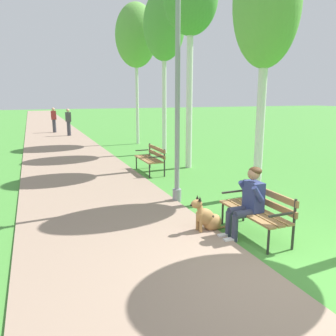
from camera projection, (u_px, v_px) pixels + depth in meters
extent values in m
plane|color=#478E38|center=(291.00, 275.00, 4.73)|extent=(120.00, 120.00, 0.00)
cube|color=gray|center=(50.00, 128.00, 25.82)|extent=(3.44, 60.00, 0.04)
cube|color=olive|center=(245.00, 213.00, 5.87)|extent=(0.14, 1.50, 0.04)
cube|color=olive|center=(253.00, 212.00, 5.94)|extent=(0.14, 1.50, 0.04)
cube|color=olive|center=(262.00, 211.00, 6.00)|extent=(0.14, 1.50, 0.04)
cube|color=olive|center=(267.00, 202.00, 6.01)|extent=(0.04, 1.50, 0.11)
cube|color=olive|center=(268.00, 193.00, 5.97)|extent=(0.04, 1.50, 0.11)
cylinder|color=#2D2B28|center=(223.00, 213.00, 6.54)|extent=(0.04, 0.04, 0.45)
cylinder|color=#2D2B28|center=(244.00, 200.00, 6.67)|extent=(0.04, 0.04, 0.85)
cube|color=#2D2B28|center=(232.00, 192.00, 6.53)|extent=(0.45, 0.04, 0.03)
cylinder|color=#2D2B28|center=(268.00, 241.00, 5.29)|extent=(0.04, 0.04, 0.45)
cylinder|color=#2D2B28|center=(294.00, 225.00, 5.42)|extent=(0.04, 0.04, 0.85)
cube|color=#2D2B28|center=(281.00, 215.00, 5.27)|extent=(0.45, 0.04, 0.03)
cube|color=olive|center=(143.00, 159.00, 10.78)|extent=(0.14, 1.50, 0.04)
cube|color=olive|center=(148.00, 159.00, 10.84)|extent=(0.14, 1.50, 0.04)
cube|color=olive|center=(154.00, 159.00, 10.91)|extent=(0.14, 1.50, 0.04)
cube|color=olive|center=(157.00, 154.00, 10.91)|extent=(0.04, 1.50, 0.11)
cube|color=olive|center=(157.00, 149.00, 10.88)|extent=(0.04, 1.50, 0.11)
cylinder|color=#2D2B28|center=(136.00, 162.00, 11.44)|extent=(0.04, 0.04, 0.45)
cylinder|color=#2D2B28|center=(150.00, 156.00, 11.58)|extent=(0.04, 0.04, 0.85)
cube|color=#2D2B28|center=(142.00, 150.00, 11.43)|extent=(0.45, 0.04, 0.03)
cylinder|color=#2D2B28|center=(150.00, 171.00, 10.19)|extent=(0.04, 0.04, 0.45)
cylinder|color=#2D2B28|center=(164.00, 163.00, 10.32)|extent=(0.04, 0.04, 0.85)
cube|color=#2D2B28|center=(156.00, 157.00, 10.18)|extent=(0.45, 0.04, 0.03)
cylinder|color=#33384C|center=(239.00, 210.00, 5.97)|extent=(0.42, 0.14, 0.14)
cylinder|color=#33384C|center=(228.00, 224.00, 5.94)|extent=(0.11, 0.11, 0.47)
cube|color=silver|center=(224.00, 236.00, 5.95)|extent=(0.24, 0.09, 0.07)
cylinder|color=#33384C|center=(246.00, 214.00, 5.79)|extent=(0.42, 0.14, 0.14)
cylinder|color=#33384C|center=(235.00, 228.00, 5.76)|extent=(0.11, 0.11, 0.47)
cube|color=silver|center=(230.00, 240.00, 5.77)|extent=(0.24, 0.09, 0.07)
cube|color=navy|center=(254.00, 196.00, 5.90)|extent=(0.22, 0.36, 0.52)
cylinder|color=navy|center=(244.00, 188.00, 6.04)|extent=(0.25, 0.09, 0.30)
cylinder|color=navy|center=(258.00, 194.00, 5.67)|extent=(0.25, 0.09, 0.30)
sphere|color=#A37556|center=(254.00, 174.00, 5.81)|extent=(0.21, 0.21, 0.21)
ellipsoid|color=#472D19|center=(255.00, 171.00, 5.81)|extent=(0.22, 0.23, 0.14)
ellipsoid|color=#B27F47|center=(212.00, 222.00, 6.25)|extent=(0.37, 0.30, 0.32)
ellipsoid|color=#B27F47|center=(205.00, 217.00, 6.16)|extent=(0.51, 0.25, 0.48)
ellipsoid|color=black|center=(208.00, 215.00, 6.17)|extent=(0.36, 0.21, 0.27)
cylinder|color=#B27F47|center=(197.00, 222.00, 6.18)|extent=(0.06, 0.06, 0.38)
cylinder|color=#B27F47|center=(201.00, 224.00, 6.07)|extent=(0.06, 0.06, 0.38)
cylinder|color=#B27F47|center=(200.00, 210.00, 6.08)|extent=(0.12, 0.17, 0.19)
ellipsoid|color=#B27F47|center=(197.00, 204.00, 6.02)|extent=(0.23, 0.15, 0.16)
cone|color=black|center=(192.00, 205.00, 5.98)|extent=(0.10, 0.10, 0.09)
cone|color=black|center=(197.00, 198.00, 6.06)|extent=(0.06, 0.06, 0.09)
cone|color=black|center=(200.00, 199.00, 5.98)|extent=(0.06, 0.06, 0.09)
cylinder|color=#B27F47|center=(221.00, 227.00, 6.36)|extent=(0.28, 0.06, 0.04)
cylinder|color=gray|center=(177.00, 195.00, 7.96)|extent=(0.20, 0.20, 0.30)
cylinder|color=gray|center=(177.00, 105.00, 7.53)|extent=(0.11, 0.11, 4.47)
cylinder|color=silver|center=(260.00, 123.00, 8.04)|extent=(0.20, 0.20, 3.60)
ellipsoid|color=#66A847|center=(267.00, 2.00, 7.48)|extent=(1.53, 1.45, 2.82)
cylinder|color=silver|center=(189.00, 97.00, 11.24)|extent=(0.20, 0.20, 4.76)
cylinder|color=silver|center=(164.00, 102.00, 14.21)|extent=(0.18, 0.18, 4.36)
ellipsoid|color=#569E42|center=(164.00, 25.00, 13.58)|extent=(1.65, 1.80, 2.78)
cylinder|color=silver|center=(137.00, 101.00, 16.99)|extent=(0.15, 0.15, 4.35)
ellipsoid|color=#66A847|center=(136.00, 35.00, 16.35)|extent=(1.99, 2.16, 3.01)
cylinder|color=#383842|center=(69.00, 129.00, 20.51)|extent=(0.22, 0.22, 0.88)
cube|color=#3F3F42|center=(68.00, 117.00, 20.36)|extent=(0.32, 0.20, 0.56)
sphere|color=tan|center=(68.00, 110.00, 20.28)|extent=(0.20, 0.20, 0.20)
cylinder|color=#383842|center=(54.00, 126.00, 22.27)|extent=(0.22, 0.22, 0.88)
cube|color=maroon|center=(54.00, 115.00, 22.12)|extent=(0.32, 0.20, 0.56)
sphere|color=tan|center=(53.00, 109.00, 22.04)|extent=(0.20, 0.20, 0.20)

